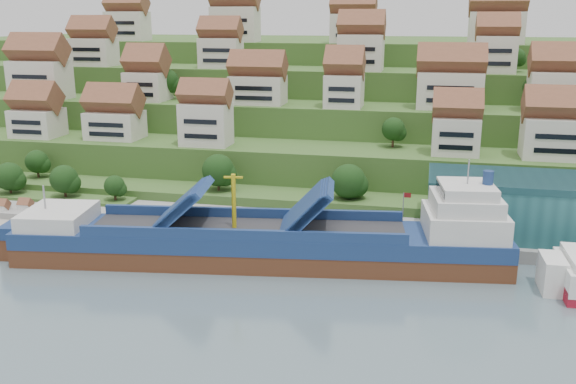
# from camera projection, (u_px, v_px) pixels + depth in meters

# --- Properties ---
(ground) EXTENTS (300.00, 300.00, 0.00)m
(ground) POSITION_uv_depth(u_px,v_px,m) (284.00, 264.00, 102.65)
(ground) COLOR slate
(ground) RESTS_ON ground
(quay) EXTENTS (180.00, 14.00, 2.20)m
(quay) POSITION_uv_depth(u_px,v_px,m) (414.00, 236.00, 112.28)
(quay) COLOR gray
(quay) RESTS_ON ground
(pebble_beach) EXTENTS (45.00, 20.00, 1.00)m
(pebble_beach) POSITION_uv_depth(u_px,v_px,m) (10.00, 215.00, 125.96)
(pebble_beach) COLOR gray
(pebble_beach) RESTS_ON ground
(hillside) EXTENTS (260.00, 128.00, 31.00)m
(hillside) POSITION_uv_depth(u_px,v_px,m) (359.00, 108.00, 197.22)
(hillside) COLOR #2D4C1E
(hillside) RESTS_ON ground
(hillside_village) EXTENTS (161.70, 62.04, 29.70)m
(hillside_village) POSITION_uv_depth(u_px,v_px,m) (340.00, 73.00, 154.49)
(hillside_village) COLOR beige
(hillside_village) RESTS_ON ground
(hillside_trees) EXTENTS (140.19, 62.32, 31.51)m
(hillside_trees) POSITION_uv_depth(u_px,v_px,m) (276.00, 118.00, 142.09)
(hillside_trees) COLOR #193B13
(hillside_trees) RESTS_ON ground
(flagpole) EXTENTS (1.28, 0.16, 8.00)m
(flagpole) POSITION_uv_depth(u_px,v_px,m) (404.00, 212.00, 106.43)
(flagpole) COLOR gray
(flagpole) RESTS_ON quay
(cargo_ship) EXTENTS (78.86, 22.72, 17.28)m
(cargo_ship) POSITION_uv_depth(u_px,v_px,m) (273.00, 243.00, 102.45)
(cargo_ship) COLOR #552D1A
(cargo_ship) RESTS_ON ground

